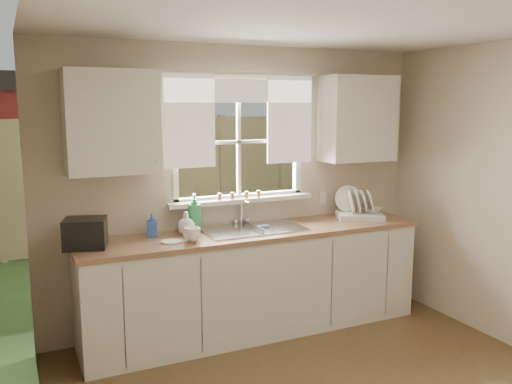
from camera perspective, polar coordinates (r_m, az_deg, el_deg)
name	(u,v)px	position (r m, az deg, el deg)	size (l,w,h in m)	color
room_walls	(384,239)	(3.16, 13.35, -4.80)	(3.62, 4.02, 2.50)	beige
ceiling	(386,8)	(3.16, 13.48, 18.31)	(3.60, 4.00, 0.02)	silver
window	(239,160)	(4.88, -1.75, 3.34)	(1.38, 0.16, 1.06)	white
curtains	(242,110)	(4.80, -1.53, 8.60)	(1.50, 0.03, 0.81)	white
base_cabinets	(255,283)	(4.82, -0.15, -9.56)	(3.00, 0.62, 0.87)	silver
countertop	(255,233)	(4.69, -0.16, -4.29)	(3.04, 0.65, 0.04)	#8D6446
upper_cabinet_left	(111,122)	(4.35, -14.98, 7.12)	(0.70, 0.33, 0.80)	silver
upper_cabinet_right	(358,119)	(5.27, 10.68, 7.60)	(0.70, 0.33, 0.80)	silver
wall_outlet	(323,198)	(5.33, 7.07, -0.63)	(0.08, 0.01, 0.12)	beige
sill_jars	(239,195)	(4.85, -1.77, -0.34)	(0.42, 0.04, 0.06)	brown
backyard	(136,27)	(11.25, -12.54, 16.60)	(20.00, 10.00, 6.13)	#335421
sink	(253,238)	(4.73, -0.32, -4.82)	(0.88, 0.52, 0.40)	#B7B7BC
dish_rack	(359,211)	(5.24, 10.78, -1.94)	(0.51, 0.46, 0.30)	white
bowl	(372,210)	(5.27, 12.13, -1.88)	(0.18, 0.18, 0.05)	beige
soap_bottle_a	(195,212)	(4.66, -6.49, -2.15)	(0.12, 0.13, 0.32)	#2F9049
soap_bottle_b	(152,225)	(4.54, -10.90, -3.42)	(0.09, 0.09, 0.19)	blue
soap_bottle_c	(186,223)	(4.55, -7.36, -3.28)	(0.15, 0.15, 0.19)	beige
saucer	(171,242)	(4.34, -8.90, -5.18)	(0.16, 0.16, 0.01)	silver
cup	(192,234)	(4.34, -6.77, -4.46)	(0.14, 0.14, 0.11)	silver
black_appliance	(85,233)	(4.31, -17.53, -4.15)	(0.31, 0.27, 0.22)	black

